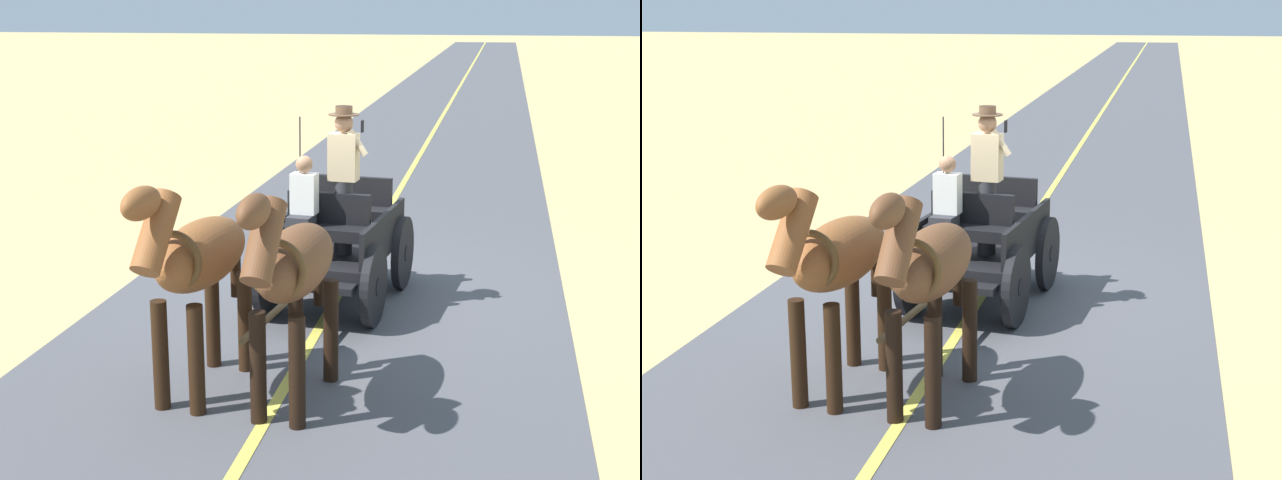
% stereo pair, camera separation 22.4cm
% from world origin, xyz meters
% --- Properties ---
extents(ground_plane, '(200.00, 200.00, 0.00)m').
position_xyz_m(ground_plane, '(0.00, 0.00, 0.00)').
color(ground_plane, tan).
extents(road_surface, '(5.73, 160.00, 0.01)m').
position_xyz_m(road_surface, '(0.00, 0.00, 0.00)').
color(road_surface, '#4C4C51').
rests_on(road_surface, ground).
extents(road_centre_stripe, '(0.12, 160.00, 0.00)m').
position_xyz_m(road_centre_stripe, '(0.00, 0.00, 0.01)').
color(road_centre_stripe, '#DBCC4C').
rests_on(road_centre_stripe, road_surface).
extents(horse_drawn_carriage, '(1.66, 4.52, 2.50)m').
position_xyz_m(horse_drawn_carriage, '(-0.03, 0.45, 0.82)').
color(horse_drawn_carriage, black).
rests_on(horse_drawn_carriage, ground).
extents(horse_near_side, '(0.70, 2.14, 2.21)m').
position_xyz_m(horse_near_side, '(-0.17, 3.51, 1.32)').
color(horse_near_side, brown).
rests_on(horse_near_side, ground).
extents(horse_off_side, '(0.77, 2.15, 2.21)m').
position_xyz_m(horse_off_side, '(0.77, 3.41, 1.32)').
color(horse_off_side, brown).
rests_on(horse_off_side, ground).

